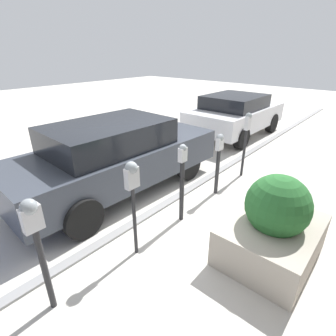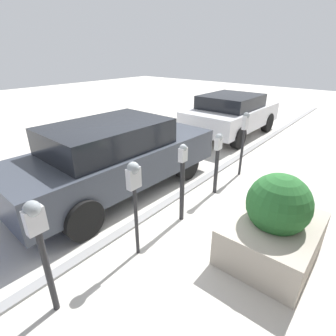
# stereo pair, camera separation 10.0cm
# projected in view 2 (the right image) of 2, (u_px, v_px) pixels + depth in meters

# --- Properties ---
(ground_plane) EXTENTS (40.00, 40.00, 0.00)m
(ground_plane) POSITION_uv_depth(u_px,v_px,m) (163.00, 210.00, 4.98)
(ground_plane) COLOR beige
(curb_strip) EXTENTS (24.50, 0.16, 0.04)m
(curb_strip) POSITION_uv_depth(u_px,v_px,m) (160.00, 207.00, 5.02)
(curb_strip) COLOR gray
(curb_strip) RESTS_ON ground_plane
(parking_meter_nearest) EXTENTS (0.20, 0.17, 1.46)m
(parking_meter_nearest) POSITION_uv_depth(u_px,v_px,m) (39.00, 237.00, 2.66)
(parking_meter_nearest) COLOR #232326
(parking_meter_nearest) RESTS_ON ground_plane
(parking_meter_second) EXTENTS (0.20, 0.17, 1.48)m
(parking_meter_second) POSITION_uv_depth(u_px,v_px,m) (134.00, 185.00, 3.47)
(parking_meter_second) COLOR #232326
(parking_meter_second) RESTS_ON ground_plane
(parking_meter_middle) EXTENTS (0.14, 0.12, 1.42)m
(parking_meter_middle) POSITION_uv_depth(u_px,v_px,m) (182.00, 176.00, 4.37)
(parking_meter_middle) COLOR #232326
(parking_meter_middle) RESTS_ON ground_plane
(parking_meter_fourth) EXTENTS (0.17, 0.15, 1.30)m
(parking_meter_fourth) POSITION_uv_depth(u_px,v_px,m) (217.00, 155.00, 5.25)
(parking_meter_fourth) COLOR #232326
(parking_meter_fourth) RESTS_ON ground_plane
(parking_meter_farthest) EXTENTS (0.16, 0.14, 1.52)m
(parking_meter_farthest) POSITION_uv_depth(u_px,v_px,m) (244.00, 132.00, 5.96)
(parking_meter_farthest) COLOR #232326
(parking_meter_farthest) RESTS_ON ground_plane
(planter_box) EXTENTS (1.50, 1.14, 1.29)m
(planter_box) POSITION_uv_depth(u_px,v_px,m) (274.00, 225.00, 3.70)
(planter_box) COLOR #B2A899
(planter_box) RESTS_ON ground_plane
(parked_car_middle) EXTENTS (4.55, 1.88, 1.51)m
(parked_car_middle) POSITION_uv_depth(u_px,v_px,m) (115.00, 156.00, 5.35)
(parked_car_middle) COLOR #383D47
(parked_car_middle) RESTS_ON ground_plane
(parked_car_rear) EXTENTS (3.86, 1.97, 1.40)m
(parked_car_rear) POSITION_uv_depth(u_px,v_px,m) (231.00, 113.00, 9.13)
(parked_car_rear) COLOR silver
(parked_car_rear) RESTS_ON ground_plane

